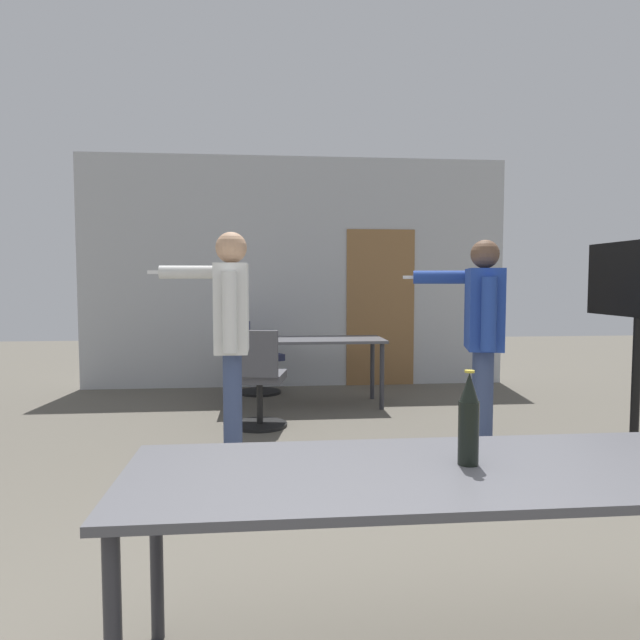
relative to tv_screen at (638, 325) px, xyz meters
name	(u,v)px	position (x,y,z in m)	size (l,w,h in m)	color
back_wall	(299,274)	(-2.18, 3.67, 0.40)	(5.52, 0.12, 2.97)	#B2B5B7
conference_table_near	(440,486)	(-2.02, -1.91, -0.39)	(2.15, 0.74, 0.74)	#4C4C51
conference_table_far	(305,346)	(-2.19, 2.46, -0.40)	(1.74, 0.67, 0.74)	#4C4C51
tv_screen	(638,325)	(0.00, 0.00, 0.00)	(0.44, 1.22, 1.67)	black
person_left_plaid	(482,325)	(-0.87, 0.68, -0.05)	(0.75, 0.82, 1.71)	#3D4C75
person_right_polo	(230,324)	(-2.88, 0.55, -0.01)	(0.79, 0.64, 1.74)	#3D4C75
office_chair_mid_tucked	(258,382)	(-2.69, 1.52, -0.63)	(0.54, 0.59, 0.94)	black
office_chair_near_pushed	(254,360)	(-2.76, 3.16, -0.65)	(0.67, 0.64, 0.91)	black
beer_bottle	(469,420)	(-1.92, -1.88, -0.17)	(0.07, 0.07, 0.33)	black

